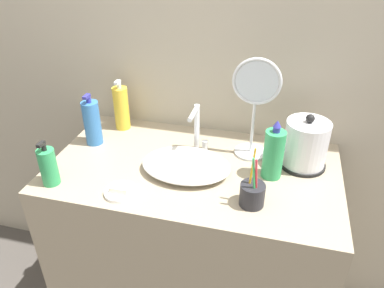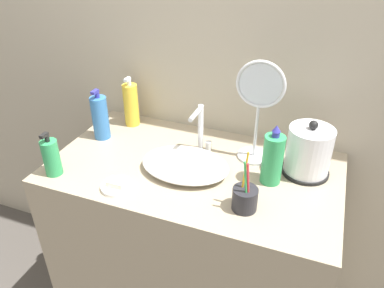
{
  "view_description": "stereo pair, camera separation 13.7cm",
  "coord_description": "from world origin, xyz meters",
  "px_view_note": "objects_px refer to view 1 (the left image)",
  "views": [
    {
      "loc": [
        0.29,
        -0.84,
        1.73
      ],
      "look_at": [
        -0.01,
        0.31,
        1.01
      ],
      "focal_mm": 35.0,
      "sensor_mm": 36.0,
      "label": 1
    },
    {
      "loc": [
        0.42,
        -0.79,
        1.73
      ],
      "look_at": [
        -0.01,
        0.31,
        1.01
      ],
      "focal_mm": 35.0,
      "sensor_mm": 36.0,
      "label": 2
    }
  ],
  "objects_px": {
    "mouthwash_bottle": "(92,123)",
    "vanity_mirror": "(255,102)",
    "faucet": "(197,127)",
    "electric_kettle": "(305,146)",
    "hand_cream_bottle": "(48,166)",
    "shampoo_bottle": "(273,154)",
    "lotion_bottle": "(121,108)",
    "toothbrush_cup": "(252,194)"
  },
  "relations": [
    {
      "from": "mouthwash_bottle",
      "to": "vanity_mirror",
      "type": "distance_m",
      "value": 0.66
    },
    {
      "from": "faucet",
      "to": "electric_kettle",
      "type": "bearing_deg",
      "value": -0.78
    },
    {
      "from": "mouthwash_bottle",
      "to": "hand_cream_bottle",
      "type": "relative_size",
      "value": 1.28
    },
    {
      "from": "vanity_mirror",
      "to": "mouthwash_bottle",
      "type": "bearing_deg",
      "value": -172.96
    },
    {
      "from": "shampoo_bottle",
      "to": "electric_kettle",
      "type": "bearing_deg",
      "value": 41.97
    },
    {
      "from": "vanity_mirror",
      "to": "lotion_bottle",
      "type": "bearing_deg",
      "value": 172.87
    },
    {
      "from": "shampoo_bottle",
      "to": "toothbrush_cup",
      "type": "bearing_deg",
      "value": -105.84
    },
    {
      "from": "toothbrush_cup",
      "to": "mouthwash_bottle",
      "type": "relative_size",
      "value": 0.94
    },
    {
      "from": "electric_kettle",
      "to": "hand_cream_bottle",
      "type": "relative_size",
      "value": 1.25
    },
    {
      "from": "shampoo_bottle",
      "to": "vanity_mirror",
      "type": "relative_size",
      "value": 0.58
    },
    {
      "from": "shampoo_bottle",
      "to": "vanity_mirror",
      "type": "bearing_deg",
      "value": 124.0
    },
    {
      "from": "toothbrush_cup",
      "to": "lotion_bottle",
      "type": "xyz_separation_m",
      "value": [
        -0.62,
        0.39,
        0.06
      ]
    },
    {
      "from": "faucet",
      "to": "shampoo_bottle",
      "type": "relative_size",
      "value": 0.86
    },
    {
      "from": "vanity_mirror",
      "to": "electric_kettle",
      "type": "bearing_deg",
      "value": -9.94
    },
    {
      "from": "toothbrush_cup",
      "to": "shampoo_bottle",
      "type": "bearing_deg",
      "value": 74.16
    },
    {
      "from": "faucet",
      "to": "hand_cream_bottle",
      "type": "height_order",
      "value": "faucet"
    },
    {
      "from": "toothbrush_cup",
      "to": "hand_cream_bottle",
      "type": "relative_size",
      "value": 1.2
    },
    {
      "from": "toothbrush_cup",
      "to": "vanity_mirror",
      "type": "relative_size",
      "value": 0.52
    },
    {
      "from": "toothbrush_cup",
      "to": "vanity_mirror",
      "type": "xyz_separation_m",
      "value": [
        -0.04,
        0.31,
        0.18
      ]
    },
    {
      "from": "hand_cream_bottle",
      "to": "mouthwash_bottle",
      "type": "bearing_deg",
      "value": 86.3
    },
    {
      "from": "lotion_bottle",
      "to": "hand_cream_bottle",
      "type": "distance_m",
      "value": 0.46
    },
    {
      "from": "toothbrush_cup",
      "to": "hand_cream_bottle",
      "type": "distance_m",
      "value": 0.71
    },
    {
      "from": "shampoo_bottle",
      "to": "hand_cream_bottle",
      "type": "xyz_separation_m",
      "value": [
        -0.76,
        -0.24,
        -0.03
      ]
    },
    {
      "from": "lotion_bottle",
      "to": "toothbrush_cup",
      "type": "bearing_deg",
      "value": -31.8
    },
    {
      "from": "electric_kettle",
      "to": "shampoo_bottle",
      "type": "height_order",
      "value": "shampoo_bottle"
    },
    {
      "from": "mouthwash_bottle",
      "to": "hand_cream_bottle",
      "type": "xyz_separation_m",
      "value": [
        -0.02,
        -0.3,
        -0.02
      ]
    },
    {
      "from": "electric_kettle",
      "to": "lotion_bottle",
      "type": "distance_m",
      "value": 0.79
    },
    {
      "from": "mouthwash_bottle",
      "to": "electric_kettle",
      "type": "bearing_deg",
      "value": 2.98
    },
    {
      "from": "faucet",
      "to": "shampoo_bottle",
      "type": "height_order",
      "value": "shampoo_bottle"
    },
    {
      "from": "lotion_bottle",
      "to": "vanity_mirror",
      "type": "distance_m",
      "value": 0.6
    },
    {
      "from": "electric_kettle",
      "to": "lotion_bottle",
      "type": "height_order",
      "value": "lotion_bottle"
    },
    {
      "from": "toothbrush_cup",
      "to": "shampoo_bottle",
      "type": "distance_m",
      "value": 0.19
    },
    {
      "from": "toothbrush_cup",
      "to": "lotion_bottle",
      "type": "relative_size",
      "value": 0.91
    },
    {
      "from": "hand_cream_bottle",
      "to": "vanity_mirror",
      "type": "xyz_separation_m",
      "value": [
        0.67,
        0.38,
        0.16
      ]
    },
    {
      "from": "electric_kettle",
      "to": "lotion_bottle",
      "type": "relative_size",
      "value": 0.95
    },
    {
      "from": "shampoo_bottle",
      "to": "vanity_mirror",
      "type": "xyz_separation_m",
      "value": [
        -0.09,
        0.14,
        0.13
      ]
    },
    {
      "from": "shampoo_bottle",
      "to": "faucet",
      "type": "bearing_deg",
      "value": 160.85
    },
    {
      "from": "electric_kettle",
      "to": "toothbrush_cup",
      "type": "height_order",
      "value": "electric_kettle"
    },
    {
      "from": "lotion_bottle",
      "to": "shampoo_bottle",
      "type": "relative_size",
      "value": 1.0
    },
    {
      "from": "hand_cream_bottle",
      "to": "vanity_mirror",
      "type": "relative_size",
      "value": 0.44
    },
    {
      "from": "faucet",
      "to": "electric_kettle",
      "type": "distance_m",
      "value": 0.42
    },
    {
      "from": "electric_kettle",
      "to": "vanity_mirror",
      "type": "relative_size",
      "value": 0.55
    }
  ]
}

